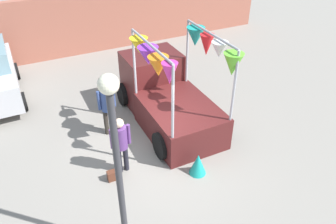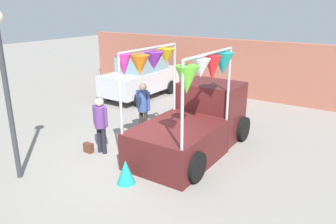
{
  "view_description": "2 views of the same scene",
  "coord_description": "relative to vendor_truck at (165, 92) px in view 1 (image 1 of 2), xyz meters",
  "views": [
    {
      "loc": [
        -2.92,
        -6.52,
        6.07
      ],
      "look_at": [
        0.32,
        0.05,
        1.15
      ],
      "focal_mm": 35.0,
      "sensor_mm": 36.0,
      "label": 1
    },
    {
      "loc": [
        5.17,
        -6.52,
        4.05
      ],
      "look_at": [
        0.61,
        0.38,
        1.36
      ],
      "focal_mm": 35.0,
      "sensor_mm": 36.0,
      "label": 2
    }
  ],
  "objects": [
    {
      "name": "ground_plane",
      "position": [
        -0.89,
        -1.39,
        -0.91
      ],
      "size": [
        60.0,
        60.0,
        0.0
      ],
      "primitive_type": "plane",
      "color": "gray"
    },
    {
      "name": "vendor_truck",
      "position": [
        0.0,
        0.0,
        0.0
      ],
      "size": [
        2.44,
        4.05,
        3.02
      ],
      "color": "#4C1919",
      "rests_on": "ground"
    },
    {
      "name": "person_customer",
      "position": [
        -2.07,
        -1.75,
        0.07
      ],
      "size": [
        0.53,
        0.34,
        1.64
      ],
      "color": "black",
      "rests_on": "ground"
    },
    {
      "name": "person_vendor",
      "position": [
        -1.88,
        -0.03,
        0.15
      ],
      "size": [
        0.53,
        0.34,
        1.75
      ],
      "color": "#2D2823",
      "rests_on": "ground"
    },
    {
      "name": "handbag",
      "position": [
        -2.42,
        -1.95,
        -0.77
      ],
      "size": [
        0.28,
        0.16,
        0.28
      ],
      "primitive_type": "cube",
      "color": "#592D1E",
      "rests_on": "ground"
    },
    {
      "name": "street_lamp",
      "position": [
        -2.78,
        -3.91,
        1.68
      ],
      "size": [
        0.32,
        0.32,
        3.98
      ],
      "color": "#333338",
      "rests_on": "ground"
    },
    {
      "name": "brick_boundary_wall",
      "position": [
        -0.89,
        6.32,
        0.39
      ],
      "size": [
        18.0,
        0.36,
        2.6
      ],
      "primitive_type": "cube",
      "color": "#9E5947",
      "rests_on": "ground"
    },
    {
      "name": "folded_kite_bundle_teal",
      "position": [
        -0.38,
        -2.69,
        -0.61
      ],
      "size": [
        0.53,
        0.53,
        0.6
      ],
      "primitive_type": "cone",
      "rotation": [
        0.0,
        0.0,
        1.35
      ],
      "color": "teal",
      "rests_on": "ground"
    }
  ]
}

